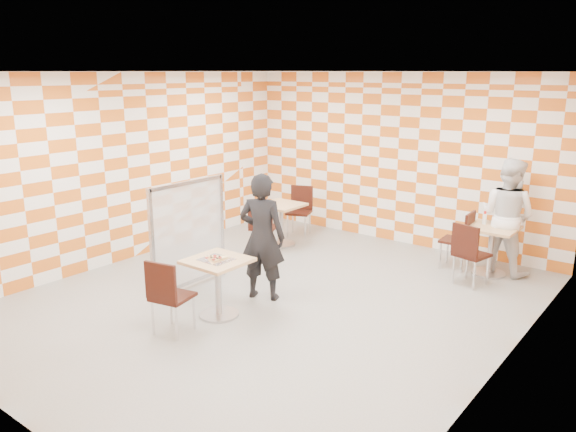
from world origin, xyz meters
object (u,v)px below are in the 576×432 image
at_px(man_white, 507,216).
at_px(chair_second_front, 468,250).
at_px(empty_table, 281,217).
at_px(chair_second_side, 462,236).
at_px(chair_empty_near, 262,223).
at_px(chair_main_front, 167,292).
at_px(partition, 189,234).
at_px(man_dark, 262,237).
at_px(soda_bottle, 503,221).
at_px(second_table, 491,242).
at_px(main_table, 218,278).
at_px(sport_bottle, 485,218).
at_px(chair_empty_far, 300,206).

bearing_deg(man_white, chair_second_front, 89.08).
distance_m(chair_second_front, man_white, 1.02).
relative_size(empty_table, man_white, 0.42).
bearing_deg(chair_second_side, chair_empty_near, -155.47).
height_order(chair_main_front, partition, partition).
relative_size(man_dark, man_white, 0.98).
bearing_deg(soda_bottle, second_table, -161.02).
relative_size(main_table, second_table, 1.00).
bearing_deg(partition, man_dark, 17.36).
xyz_separation_m(chair_empty_near, sport_bottle, (3.20, 1.47, 0.29)).
relative_size(empty_table, chair_main_front, 0.81).
xyz_separation_m(chair_second_side, partition, (-2.77, -3.09, 0.25)).
bearing_deg(second_table, chair_second_side, -172.37).
xyz_separation_m(man_dark, sport_bottle, (1.98, 2.89, -0.02)).
bearing_deg(main_table, soda_bottle, 57.53).
xyz_separation_m(man_white, soda_bottle, (0.01, -0.21, -0.03)).
relative_size(main_table, chair_empty_near, 0.81).
distance_m(main_table, chair_second_side, 3.96).
relative_size(chair_empty_near, man_dark, 0.54).
bearing_deg(man_dark, chair_second_front, -153.93).
height_order(main_table, second_table, same).
xyz_separation_m(main_table, chair_empty_far, (-1.38, 3.58, 0.04)).
bearing_deg(soda_bottle, chair_second_front, -107.55).
bearing_deg(chair_second_side, second_table, 7.63).
relative_size(man_white, soda_bottle, 7.68).
bearing_deg(chair_empty_far, soda_bottle, 1.13).
xyz_separation_m(partition, sport_bottle, (3.05, 3.23, 0.05)).
xyz_separation_m(man_dark, man_white, (2.26, 3.07, 0.02)).
distance_m(chair_second_side, sport_bottle, 0.43).
bearing_deg(chair_main_front, man_dark, 85.40).
relative_size(second_table, empty_table, 1.00).
height_order(empty_table, chair_main_front, chair_main_front).
distance_m(chair_main_front, chair_empty_far, 4.53).
height_order(chair_empty_near, partition, partition).
relative_size(chair_empty_far, man_dark, 0.54).
bearing_deg(soda_bottle, chair_main_front, -118.53).
relative_size(chair_second_side, man_white, 0.52).
bearing_deg(partition, empty_table, 95.64).
distance_m(main_table, chair_empty_near, 2.50).
distance_m(empty_table, sport_bottle, 3.41).
xyz_separation_m(second_table, chair_main_front, (-2.26, -4.36, 0.04)).
bearing_deg(main_table, partition, 155.52).
bearing_deg(partition, main_table, -24.48).
height_order(man_white, soda_bottle, man_white).
bearing_deg(man_dark, second_table, -147.37).
bearing_deg(empty_table, sport_bottle, 14.48).
height_order(chair_empty_far, soda_bottle, soda_bottle).
bearing_deg(chair_second_front, chair_empty_near, -167.79).
bearing_deg(chair_main_front, second_table, 62.59).
relative_size(chair_empty_far, man_white, 0.52).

